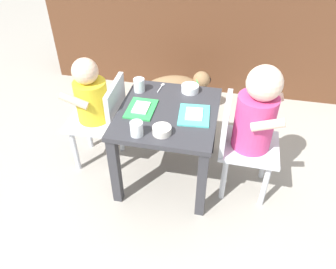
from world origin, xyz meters
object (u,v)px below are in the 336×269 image
Objects in this scene: food_tray_left at (141,108)px; veggie_bowl_near at (162,130)px; spoon_by_left_tray at (161,87)px; water_cup_right at (139,86)px; dining_table at (168,124)px; seated_child_right at (253,119)px; cereal_bowl_right_side at (190,88)px; dog at (174,89)px; seated_child_left at (94,101)px; food_tray_right at (194,115)px; water_cup_left at (137,129)px.

food_tray_left is 2.15× the size of veggie_bowl_near.
water_cup_right is at bearing -149.35° from spoon_by_left_tray.
dining_table is 0.75× the size of seated_child_right.
veggie_bowl_near is 0.85× the size of spoon_by_left_tray.
seated_child_right is 0.54m from spoon_by_left_tray.
veggie_bowl_near is at bearing -99.75° from cereal_bowl_right_side.
veggie_bowl_near is at bearing -83.27° from dog.
veggie_bowl_near is (0.14, -0.16, 0.01)m from food_tray_left.
cereal_bowl_right_side is at bearing 10.72° from water_cup_right.
seated_child_left is at bearing 175.23° from dining_table.
seated_child_right is at bearing -2.62° from dining_table.
food_tray_right reaches higher than spoon_by_left_tray.
dog is 0.81m from water_cup_left.
spoon_by_left_tray is at bearing 29.41° from seated_child_left.
cereal_bowl_right_side is at bearing 80.25° from veggie_bowl_near.
food_tray_left is 1.82× the size of spoon_by_left_tray.
seated_child_right is (0.40, -0.02, 0.11)m from dining_table.
veggie_bowl_near reaches higher than dining_table.
water_cup_left is 0.66× the size of spoon_by_left_tray.
seated_child_left reaches higher than dog.
cereal_bowl_right_side reaches higher than dog.
seated_child_left is 0.46m from veggie_bowl_near.
veggie_bowl_near reaches higher than dog.
dog is 2.39× the size of food_tray_right.
food_tray_right is at bearing 0.00° from food_tray_left.
water_cup_left is 0.93× the size of water_cup_right.
water_cup_right is 0.27m from cereal_bowl_right_side.
seated_child_left reaches higher than cereal_bowl_right_side.
veggie_bowl_near is (0.09, -0.74, 0.23)m from dog.
food_tray_left is (-0.53, 0.00, -0.02)m from seated_child_right.
dining_table is 0.16m from food_tray_left.
food_tray_left is at bearing 130.78° from veggie_bowl_near.
food_tray_left is at bearing 180.00° from food_tray_right.
seated_child_right is 8.41× the size of veggie_bowl_near.
food_tray_left is 2.56× the size of water_cup_right.
seated_child_right is 0.61m from water_cup_right.
veggie_bowl_near is (0.01, -0.18, 0.10)m from dining_table.
seated_child_left reaches higher than food_tray_left.
seated_child_right is 0.53m from food_tray_left.
seated_child_right is 7.77× the size of cereal_bowl_right_side.
cereal_bowl_right_side is (0.17, 0.41, -0.01)m from water_cup_left.
veggie_bowl_near is at bearing -157.65° from seated_child_right.
cereal_bowl_right_side is 0.16m from spoon_by_left_tray.
veggie_bowl_near is (0.20, -0.33, -0.01)m from water_cup_right.
veggie_bowl_near reaches higher than spoon_by_left_tray.
seated_child_right is 1.56× the size of dog.
water_cup_right is (-0.09, 0.36, 0.00)m from water_cup_left.
food_tray_left is 0.95× the size of food_tray_right.
dining_table is 0.21m from veggie_bowl_near.
food_tray_left reaches higher than dog.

